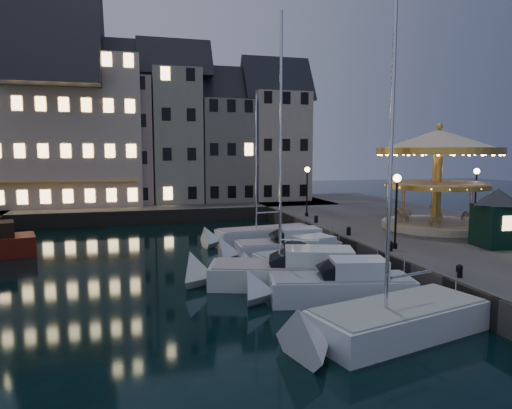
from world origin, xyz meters
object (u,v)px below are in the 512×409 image
object	(u,v)px
motorboat_f	(258,237)
motorboat_d	(297,261)
streetlamp_c	(307,184)
streetlamp_d	(476,187)
carousel	(438,160)
bollard_d	(316,219)
streetlamp_b	(396,200)
motorboat_b	(332,288)
motorboat_c	(290,273)
ticket_kiosk	(497,208)
motorboat_a	(387,324)
bollard_c	(349,230)
bollard_b	(390,245)
bollard_a	(459,270)
motorboat_e	(281,249)

from	to	relation	value
motorboat_f	motorboat_d	bearing A→B (deg)	-90.09
motorboat_d	streetlamp_c	bearing A→B (deg)	66.42
streetlamp_d	carousel	world-z (taller)	carousel
motorboat_d	motorboat_f	bearing A→B (deg)	89.91
streetlamp_c	bollard_d	xyz separation A→B (m)	(-0.60, -3.50, -2.41)
streetlamp_b	motorboat_b	size ratio (longest dim) A/B	0.56
carousel	motorboat_c	bearing A→B (deg)	-153.53
streetlamp_c	ticket_kiosk	size ratio (longest dim) A/B	1.10
streetlamp_c	bollard_d	world-z (taller)	streetlamp_c
motorboat_a	motorboat_b	distance (m)	4.26
streetlamp_b	ticket_kiosk	world-z (taller)	streetlamp_b
motorboat_a	motorboat_f	world-z (taller)	motorboat_a
bollard_c	bollard_d	world-z (taller)	same
streetlamp_d	bollard_c	bearing A→B (deg)	-168.14
motorboat_c	carousel	world-z (taller)	motorboat_c
motorboat_b	motorboat_c	world-z (taller)	motorboat_c
bollard_b	motorboat_a	world-z (taller)	motorboat_a
streetlamp_d	motorboat_d	bearing A→B (deg)	-160.80
motorboat_b	carousel	xyz separation A→B (m)	(12.20, 9.32, 5.52)
streetlamp_b	motorboat_b	bearing A→B (deg)	-144.66
bollard_a	motorboat_f	bearing A→B (deg)	107.05
bollard_b	motorboat_a	xyz separation A→B (m)	(-4.81, -7.75, -1.06)
motorboat_a	motorboat_e	size ratio (longest dim) A/B	1.76
streetlamp_d	motorboat_e	xyz separation A→B (m)	(-16.55, -2.58, -3.38)
motorboat_a	motorboat_b	world-z (taller)	motorboat_a
bollard_b	motorboat_b	world-z (taller)	motorboat_b
motorboat_a	motorboat_f	distance (m)	17.77
bollard_b	ticket_kiosk	size ratio (longest dim) A/B	0.15
motorboat_b	motorboat_a	bearing A→B (deg)	-86.86
bollard_a	motorboat_b	xyz separation A→B (m)	(-5.05, 2.00, -0.96)
motorboat_f	ticket_kiosk	size ratio (longest dim) A/B	2.91
streetlamp_d	bollard_c	size ratio (longest dim) A/B	7.32
bollard_a	carousel	distance (m)	14.14
motorboat_d	motorboat_e	distance (m)	3.23
carousel	ticket_kiosk	world-z (taller)	carousel
bollard_c	carousel	size ratio (longest dim) A/B	0.07
streetlamp_b	streetlamp_c	xyz separation A→B (m)	(0.00, 13.50, 0.00)
streetlamp_c	motorboat_c	world-z (taller)	motorboat_c
bollard_b	motorboat_c	distance (m)	6.22
streetlamp_c	motorboat_c	xyz separation A→B (m)	(-6.70, -14.78, -3.34)
bollard_d	streetlamp_d	bearing A→B (deg)	-14.15
bollard_d	motorboat_c	distance (m)	12.86
bollard_a	motorboat_d	xyz separation A→B (m)	(-4.77, 7.19, -0.97)
bollard_b	bollard_d	size ratio (longest dim) A/B	1.00
streetlamp_d	bollard_b	size ratio (longest dim) A/B	7.32
motorboat_c	streetlamp_b	bearing A→B (deg)	10.83
streetlamp_b	motorboat_c	bearing A→B (deg)	-169.17
bollard_b	streetlamp_c	bearing A→B (deg)	87.55
motorboat_b	motorboat_c	bearing A→B (deg)	111.14
bollard_a	motorboat_d	size ratio (longest dim) A/B	0.09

